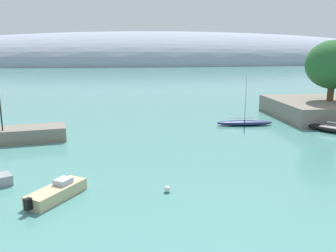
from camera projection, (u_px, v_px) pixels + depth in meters
name	position (u px, v px, depth m)	size (l,w,h in m)	color
shore_outcrop	(320.00, 109.00, 56.16)	(13.62, 15.02, 2.58)	gray
tree_clump_shore	(333.00, 65.00, 54.28)	(7.98, 7.98, 9.03)	brown
distant_ridge	(160.00, 63.00, 218.80)	(358.75, 82.84, 36.69)	#8E99AD
sailboat_navy_mid_mooring	(245.00, 123.00, 50.54)	(7.87, 2.37, 6.75)	navy
motorboat_sand_alongside_breakwater	(57.00, 192.00, 26.51)	(4.03, 4.98, 1.28)	#C6B284
mooring_buoy_white	(167.00, 189.00, 27.70)	(0.50, 0.50, 0.50)	silver
harbor_lamp_post	(0.00, 105.00, 39.95)	(0.36, 0.36, 4.64)	black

